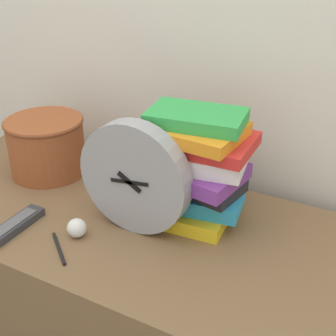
{
  "coord_description": "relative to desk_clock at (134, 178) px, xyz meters",
  "views": [
    {
      "loc": [
        0.6,
        -0.54,
        1.41
      ],
      "look_at": [
        0.14,
        0.31,
        0.9
      ],
      "focal_mm": 50.0,
      "sensor_mm": 36.0,
      "label": 1
    }
  ],
  "objects": [
    {
      "name": "desk",
      "position": [
        -0.09,
        0.02,
        -0.51
      ],
      "size": [
        1.22,
        0.55,
        0.75
      ],
      "color": "brown",
      "rests_on": "ground_plane"
    },
    {
      "name": "crumpled_paper_ball",
      "position": [
        -0.1,
        -0.1,
        -0.12
      ],
      "size": [
        0.05,
        0.05,
        0.05
      ],
      "color": "white",
      "rests_on": "desk"
    },
    {
      "name": "book_stack",
      "position": [
        0.11,
        0.11,
        0.01
      ],
      "size": [
        0.25,
        0.2,
        0.28
      ],
      "color": "yellow",
      "rests_on": "desk"
    },
    {
      "name": "tv_remote",
      "position": [
        -0.26,
        -0.15,
        -0.13
      ],
      "size": [
        0.05,
        0.17,
        0.02
      ],
      "color": "#333338",
      "rests_on": "desk"
    },
    {
      "name": "pen",
      "position": [
        -0.11,
        -0.16,
        -0.13
      ],
      "size": [
        0.1,
        0.08,
        0.01
      ],
      "color": "black",
      "rests_on": "desk"
    },
    {
      "name": "basket",
      "position": [
        -0.38,
        0.13,
        -0.05
      ],
      "size": [
        0.23,
        0.23,
        0.17
      ],
      "color": "#994C28",
      "rests_on": "desk"
    },
    {
      "name": "desk_clock",
      "position": [
        0.0,
        0.0,
        0.0
      ],
      "size": [
        0.28,
        0.05,
        0.28
      ],
      "color": "#99999E",
      "rests_on": "desk"
    },
    {
      "name": "wall_back",
      "position": [
        -0.09,
        0.37,
        0.32
      ],
      "size": [
        6.0,
        0.04,
        2.4
      ],
      "color": "silver",
      "rests_on": "ground_plane"
    }
  ]
}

